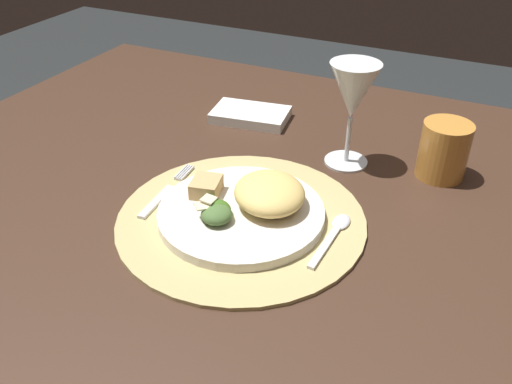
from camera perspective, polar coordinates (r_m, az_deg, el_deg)
The scene contains 11 objects.
dining_table at distance 0.95m, azimuth -3.88°, elevation -6.67°, with size 1.15×1.03×0.74m.
placemat at distance 0.78m, azimuth -1.59°, elevation -2.88°, with size 0.36×0.36×0.01m, color tan.
dinner_plate at distance 0.77m, azimuth -1.60°, elevation -2.26°, with size 0.24×0.24×0.01m, color silver.
pasta_serving at distance 0.76m, azimuth 1.45°, elevation -0.10°, with size 0.11×0.10×0.04m, color #E7C46B.
salad_greens at distance 0.75m, azimuth -4.30°, elevation -2.07°, with size 0.07×0.07×0.03m.
bread_piece at distance 0.80m, azimuth -5.32°, elevation 0.56°, with size 0.05×0.04×0.02m, color tan.
fork at distance 0.84m, azimuth -9.68°, elevation -0.08°, with size 0.02×0.16×0.00m.
spoon at distance 0.75m, azimuth 8.41°, elevation -4.15°, with size 0.02×0.13×0.01m.
napkin at distance 1.06m, azimuth -0.60°, elevation 8.20°, with size 0.15×0.09×0.02m, color white.
wine_glass at distance 0.88m, azimuth 10.28°, elevation 10.22°, with size 0.08×0.08×0.18m.
amber_tumbler at distance 0.91m, azimuth 19.36°, elevation 4.21°, with size 0.08×0.08×0.09m, color #C68437.
Camera 1 is at (0.37, -0.62, 1.20)m, focal length 37.58 mm.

